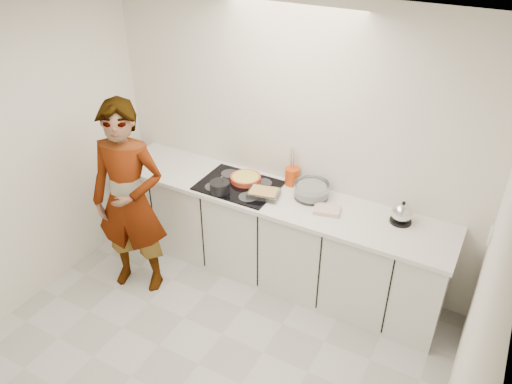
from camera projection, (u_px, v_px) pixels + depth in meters
The scene contains 16 objects.
floor at pixel (199, 364), 4.02m from camera, with size 3.60×3.20×0.00m, color silver.
ceiling at pixel (169, 38), 2.64m from camera, with size 3.60×3.20×0.00m, color white.
wall_back at pixel (290, 142), 4.52m from camera, with size 3.60×0.00×2.60m, color white.
wall_left at pixel (7, 171), 4.07m from camera, with size 0.00×3.20×2.60m, color white.
wall_right at pixel (470, 333), 2.61m from camera, with size 0.02×3.20×2.60m.
base_cabinets at pixel (272, 237), 4.74m from camera, with size 3.20×0.58×0.87m, color silver.
countertop at pixel (273, 197), 4.50m from camera, with size 3.24×0.64×0.04m, color white.
hob at pixel (239, 185), 4.61m from camera, with size 0.72×0.54×0.01m, color black.
tart_dish at pixel (246, 178), 4.66m from camera, with size 0.35×0.35×0.05m.
saucepan at pixel (220, 187), 4.48m from camera, with size 0.19×0.19×0.17m.
baking_dish at pixel (264, 193), 4.44m from camera, with size 0.30×0.25×0.05m.
mixing_bowl at pixel (311, 191), 4.42m from camera, with size 0.40×0.40×0.14m.
tea_towel at pixel (327, 210), 4.25m from camera, with size 0.22×0.16×0.04m, color white.
kettle at pixel (402, 213), 4.08m from camera, with size 0.20×0.20×0.20m.
utensil_crock at pixel (292, 176), 4.61m from camera, with size 0.13×0.13×0.17m, color #D2450E.
cook at pixel (129, 201), 4.38m from camera, with size 0.68×0.44×1.85m, color silver.
Camera 1 is at (1.70, -2.12, 3.31)m, focal length 35.00 mm.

